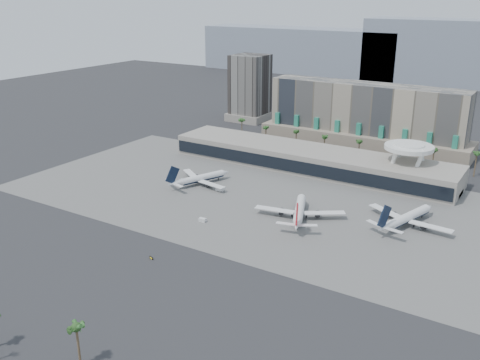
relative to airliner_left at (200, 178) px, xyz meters
The scene contains 15 objects.
ground 66.56m from the airliner_left, 54.26° to the right, with size 900.00×900.00×0.00m, color #232326.
apron_pad 38.99m from the airliner_left, ahead, with size 260.00×130.00×0.06m, color #5B5B59.
mountain_ridge 422.19m from the airliner_left, 80.89° to the left, with size 680.00×60.00×70.00m.
hotel 130.66m from the airliner_left, 67.94° to the left, with size 140.00×30.00×42.00m.
office_tower 157.68m from the airliner_left, 111.04° to the left, with size 30.00×30.00×52.00m.
terminal 68.12m from the airliner_left, 55.21° to the left, with size 170.00×32.50×14.50m.
saucer_structure 113.48m from the airliner_left, 33.48° to the left, with size 26.00×26.00×21.89m.
palm_row 102.17m from the airliner_left, 63.28° to the left, with size 157.80×2.80×13.10m.
airliner_left is the anchor object (origin of this frame).
airliner_centre 67.16m from the airliner_left, 11.08° to the right, with size 39.77×41.01×14.96m.
airliner_right 110.28m from the airliner_left, ahead, with size 40.52×41.97×14.91m.
service_vehicle_a 15.15m from the airliner_left, ahead, with size 4.04×1.97×1.97m, color white.
service_vehicle_b 50.13m from the airliner_left, 52.64° to the right, with size 3.27×1.87×1.68m, color silver.
taxiway_sign 86.83m from the airliner_left, 66.66° to the right, with size 2.17×0.94×0.99m.
near_palm_b 150.17m from the airliner_left, 66.91° to the right, with size 6.00×6.00×13.56m.
Camera 1 is at (123.93, -165.67, 99.01)m, focal length 40.00 mm.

